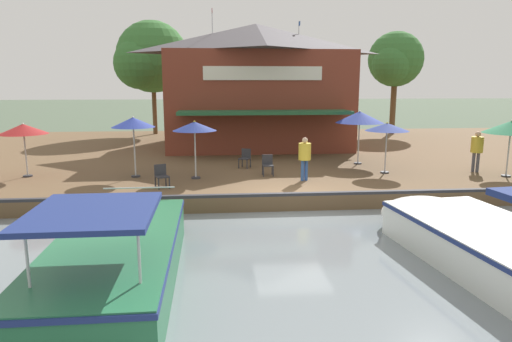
% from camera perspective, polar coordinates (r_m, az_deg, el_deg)
% --- Properties ---
extents(ground_plane, '(220.00, 220.00, 0.00)m').
position_cam_1_polar(ground_plane, '(15.59, 4.53, -5.32)').
color(ground_plane, '#4C5B47').
extents(quay_deck, '(22.00, 56.00, 0.60)m').
position_cam_1_polar(quay_deck, '(26.19, 0.50, 2.04)').
color(quay_deck, brown).
rests_on(quay_deck, ground).
extents(quay_edge_fender, '(0.20, 50.40, 0.10)m').
position_cam_1_polar(quay_edge_fender, '(15.52, 4.51, -2.91)').
color(quay_edge_fender, '#2D2D33').
rests_on(quay_edge_fender, quay_deck).
extents(waterfront_restaurant, '(9.96, 10.75, 8.00)m').
position_cam_1_polar(waterfront_restaurant, '(27.92, -0.00, 10.74)').
color(waterfront_restaurant, brown).
rests_on(waterfront_restaurant, quay_deck).
extents(patio_umbrella_by_entrance, '(1.73, 1.73, 2.46)m').
position_cam_1_polar(patio_umbrella_by_entrance, '(18.88, -15.12, 5.87)').
color(patio_umbrella_by_entrance, '#B7B7B7').
rests_on(patio_umbrella_by_entrance, quay_deck).
extents(patio_umbrella_mid_patio_left, '(2.23, 2.23, 2.51)m').
position_cam_1_polar(patio_umbrella_mid_patio_left, '(21.80, 12.84, 6.58)').
color(patio_umbrella_mid_patio_left, '#B7B7B7').
rests_on(patio_umbrella_mid_patio_left, quay_deck).
extents(patio_umbrella_back_row, '(1.73, 1.73, 2.31)m').
position_cam_1_polar(patio_umbrella_back_row, '(18.11, -7.69, 5.53)').
color(patio_umbrella_back_row, '#B7B7B7').
rests_on(patio_umbrella_back_row, quay_deck).
extents(patio_umbrella_near_quay_edge, '(2.16, 2.16, 2.32)m').
position_cam_1_polar(patio_umbrella_near_quay_edge, '(20.96, 29.27, 4.81)').
color(patio_umbrella_near_quay_edge, '#B7B7B7').
rests_on(patio_umbrella_near_quay_edge, quay_deck).
extents(patio_umbrella_far_corner, '(1.89, 1.89, 2.19)m').
position_cam_1_polar(patio_umbrella_far_corner, '(20.54, -27.08, 4.68)').
color(patio_umbrella_far_corner, '#B7B7B7').
rests_on(patio_umbrella_far_corner, quay_deck).
extents(patio_umbrella_mid_patio_right, '(1.81, 1.81, 2.16)m').
position_cam_1_polar(patio_umbrella_mid_patio_right, '(19.84, 16.07, 5.28)').
color(patio_umbrella_mid_patio_right, '#B7B7B7').
rests_on(patio_umbrella_mid_patio_right, quay_deck).
extents(cafe_chair_far_corner_seat, '(0.44, 0.44, 0.85)m').
position_cam_1_polar(cafe_chair_far_corner_seat, '(18.79, 1.47, 0.89)').
color(cafe_chair_far_corner_seat, '#2D2D33').
rests_on(cafe_chair_far_corner_seat, quay_deck).
extents(cafe_chair_under_first_umbrella, '(0.59, 0.59, 0.85)m').
position_cam_1_polar(cafe_chair_under_first_umbrella, '(20.50, -1.36, 1.74)').
color(cafe_chair_under_first_umbrella, '#2D2D33').
rests_on(cafe_chair_under_first_umbrella, quay_deck).
extents(cafe_chair_facing_river, '(0.58, 0.58, 0.85)m').
position_cam_1_polar(cafe_chair_facing_river, '(16.91, -11.74, -0.48)').
color(cafe_chair_facing_river, '#2D2D33').
rests_on(cafe_chair_facing_river, quay_deck).
extents(person_near_entrance, '(0.48, 0.48, 1.70)m').
position_cam_1_polar(person_near_entrance, '(17.76, 6.10, 2.17)').
color(person_near_entrance, '#2D5193').
rests_on(person_near_entrance, quay_deck).
extents(person_mid_patio, '(0.49, 0.49, 1.74)m').
position_cam_1_polar(person_mid_patio, '(21.56, 25.90, 2.77)').
color(person_mid_patio, '#4C4C56').
rests_on(person_mid_patio, quay_deck).
extents(motorboat_outer_channel, '(7.71, 2.59, 2.11)m').
position_cam_1_polar(motorboat_outer_channel, '(11.05, -16.41, -9.12)').
color(motorboat_outer_channel, '#287047').
rests_on(motorboat_outer_channel, river_water).
extents(motorboat_distant_upstream, '(8.19, 3.54, 2.21)m').
position_cam_1_polar(motorboat_distant_upstream, '(12.32, 26.98, -7.90)').
color(motorboat_distant_upstream, white).
rests_on(motorboat_distant_upstream, river_water).
extents(tree_downstream_bank, '(5.42, 5.16, 8.20)m').
position_cam_1_polar(tree_downstream_bank, '(34.74, -13.21, 13.52)').
color(tree_downstream_bank, brown).
rests_on(tree_downstream_bank, quay_deck).
extents(tree_behind_restaurant, '(4.18, 3.98, 7.45)m').
position_cam_1_polar(tree_behind_restaurant, '(35.54, 16.94, 13.04)').
color(tree_behind_restaurant, brown).
rests_on(tree_behind_restaurant, quay_deck).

